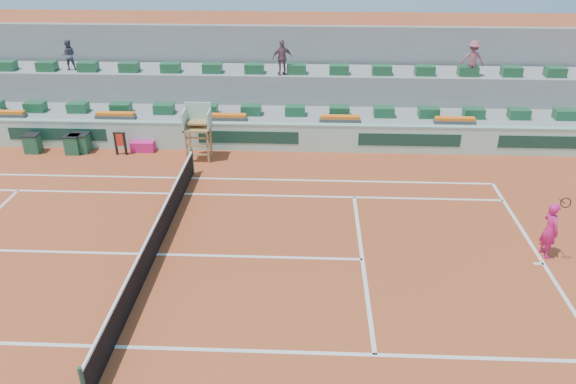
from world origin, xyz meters
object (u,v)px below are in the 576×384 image
Objects in this scene: player_bag at (143,146)px; tennis_player at (550,230)px; umpire_chair at (198,124)px; drink_cooler_a at (80,143)px.

player_bag is 16.61m from tennis_player.
umpire_chair is 2.86× the size of drink_cooler_a.
umpire_chair is at bearing -13.38° from player_bag.
player_bag is at bearing 166.62° from umpire_chair.
tennis_player is (14.74, -7.62, 0.69)m from player_bag.
umpire_chair reaches higher than tennis_player.
drink_cooler_a is at bearing 174.97° from umpire_chair.
player_bag is 0.44× the size of tennis_player.
tennis_player reaches higher than player_bag.
drink_cooler_a is 18.97m from tennis_player.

